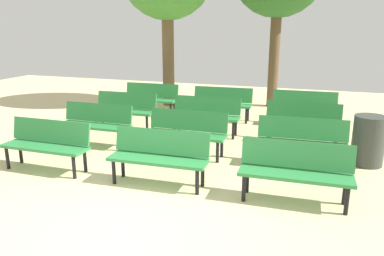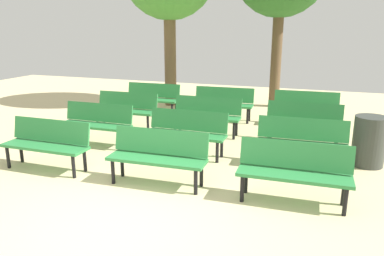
% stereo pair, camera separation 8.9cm
% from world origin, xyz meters
% --- Properties ---
extents(ground_plane, '(24.00, 24.00, 0.00)m').
position_xyz_m(ground_plane, '(0.00, 0.00, 0.00)').
color(ground_plane, beige).
extents(bench_r0_c0, '(1.60, 0.49, 0.87)m').
position_xyz_m(bench_r0_c0, '(-2.18, 1.53, 0.50)').
color(bench_r0_c0, '#2D8442').
rests_on(bench_r0_c0, ground_plane).
extents(bench_r0_c1, '(1.62, 0.55, 0.87)m').
position_xyz_m(bench_r0_c1, '(-0.04, 1.58, 0.50)').
color(bench_r0_c1, '#2D8442').
rests_on(bench_r0_c1, ground_plane).
extents(bench_r0_c2, '(1.62, 0.54, 0.87)m').
position_xyz_m(bench_r0_c2, '(2.07, 1.64, 0.50)').
color(bench_r0_c2, '#2D8442').
rests_on(bench_r0_c2, ground_plane).
extents(bench_r1_c0, '(1.61, 0.50, 0.87)m').
position_xyz_m(bench_r1_c0, '(-2.17, 3.05, 0.50)').
color(bench_r1_c0, '#2D8442').
rests_on(bench_r1_c0, ground_plane).
extents(bench_r1_c1, '(1.60, 0.48, 0.87)m').
position_xyz_m(bench_r1_c1, '(-0.10, 3.05, 0.50)').
color(bench_r1_c1, '#2D8442').
rests_on(bench_r1_c1, ground_plane).
extents(bench_r1_c2, '(1.62, 0.56, 0.87)m').
position_xyz_m(bench_r1_c2, '(2.08, 3.15, 0.50)').
color(bench_r1_c2, '#2D8442').
rests_on(bench_r1_c2, ground_plane).
extents(bench_r2_c0, '(1.61, 0.52, 0.87)m').
position_xyz_m(bench_r2_c0, '(-2.26, 4.49, 0.50)').
color(bench_r2_c0, '#2D8442').
rests_on(bench_r2_c0, ground_plane).
extents(bench_r2_c1, '(1.62, 0.55, 0.87)m').
position_xyz_m(bench_r2_c1, '(-0.17, 4.57, 0.50)').
color(bench_r2_c1, '#2D8442').
rests_on(bench_r2_c1, ground_plane).
extents(bench_r2_c2, '(1.60, 0.48, 0.87)m').
position_xyz_m(bench_r2_c2, '(2.02, 4.63, 0.50)').
color(bench_r2_c2, '#2D8442').
rests_on(bench_r2_c2, ground_plane).
extents(bench_r3_c0, '(1.61, 0.53, 0.87)m').
position_xyz_m(bench_r3_c0, '(-2.28, 6.05, 0.50)').
color(bench_r3_c0, '#2D8442').
rests_on(bench_r3_c0, ground_plane).
extents(bench_r3_c1, '(1.62, 0.56, 0.87)m').
position_xyz_m(bench_r3_c1, '(-0.16, 6.05, 0.50)').
color(bench_r3_c1, '#2D8442').
rests_on(bench_r3_c1, ground_plane).
extents(bench_r3_c2, '(1.62, 0.55, 0.87)m').
position_xyz_m(bench_r3_c2, '(1.98, 6.15, 0.50)').
color(bench_r3_c2, '#2D8442').
rests_on(bench_r3_c2, ground_plane).
extents(trash_bin, '(0.57, 0.57, 0.92)m').
position_xyz_m(trash_bin, '(3.23, 3.61, 0.46)').
color(trash_bin, '#383D38').
rests_on(trash_bin, ground_plane).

